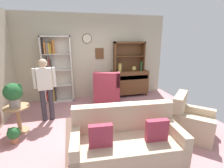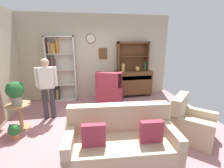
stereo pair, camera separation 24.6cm
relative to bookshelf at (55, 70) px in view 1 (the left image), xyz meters
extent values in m
cube|color=#B27A7F|center=(1.32, -1.94, -1.06)|extent=(5.40, 4.60, 0.02)
cube|color=#BCB299|center=(1.32, 0.19, 0.35)|extent=(5.00, 0.06, 2.80)
cylinder|color=beige|center=(1.08, 0.14, 0.96)|extent=(0.28, 0.03, 0.28)
torus|color=#382314|center=(1.08, 0.14, 0.96)|extent=(0.31, 0.02, 0.31)
cube|color=brown|center=(1.48, 0.14, 0.48)|extent=(0.28, 0.03, 0.36)
cube|color=brown|center=(1.52, -2.24, -1.05)|extent=(2.51, 1.79, 0.01)
cube|color=silver|center=(-0.34, -0.01, 0.00)|extent=(0.04, 0.30, 2.10)
cube|color=silver|center=(0.52, -0.01, 0.00)|extent=(0.04, 0.30, 2.10)
cube|color=silver|center=(0.09, -0.01, 1.03)|extent=(0.90, 0.30, 0.04)
cube|color=silver|center=(0.09, -0.01, -1.03)|extent=(0.90, 0.30, 0.04)
cube|color=silver|center=(0.09, 0.13, 0.00)|extent=(0.90, 0.01, 2.10)
cube|color=silver|center=(0.09, -0.01, -0.51)|extent=(0.86, 0.30, 0.02)
cube|color=#B22D33|center=(-0.30, -0.03, -0.85)|extent=(0.04, 0.20, 0.31)
cube|color=gray|center=(-0.25, -0.03, -0.84)|extent=(0.04, 0.22, 0.31)
cube|color=#337247|center=(-0.21, -0.03, -0.83)|extent=(0.03, 0.15, 0.33)
cube|color=#3F3833|center=(-0.17, -0.03, -0.79)|extent=(0.02, 0.11, 0.42)
cube|color=gray|center=(-0.13, -0.03, -0.85)|extent=(0.04, 0.13, 0.30)
cube|color=gold|center=(-0.09, -0.03, -0.83)|extent=(0.03, 0.20, 0.35)
cube|color=#3F3833|center=(-0.05, -0.03, -0.80)|extent=(0.04, 0.21, 0.41)
cube|color=silver|center=(0.09, -0.01, 0.00)|extent=(0.86, 0.30, 0.02)
cube|color=#CC7233|center=(-0.30, -0.03, -0.34)|extent=(0.04, 0.20, 0.32)
cube|color=#3F3833|center=(-0.26, -0.03, -0.31)|extent=(0.04, 0.11, 0.38)
cube|color=#CC7233|center=(-0.21, -0.03, -0.33)|extent=(0.04, 0.18, 0.34)
cube|color=#723F7F|center=(-0.16, -0.03, -0.35)|extent=(0.03, 0.16, 0.28)
cube|color=#B22D33|center=(-0.13, -0.03, -0.28)|extent=(0.03, 0.13, 0.43)
cube|color=gold|center=(-0.09, -0.03, -0.28)|extent=(0.02, 0.13, 0.43)
cube|color=silver|center=(0.09, -0.01, 0.50)|extent=(0.86, 0.30, 0.02)
cube|color=#CC7233|center=(-0.30, -0.03, 0.16)|extent=(0.04, 0.11, 0.31)
cube|color=#3F3833|center=(-0.26, -0.03, 0.16)|extent=(0.04, 0.10, 0.31)
cube|color=#3F3833|center=(-0.21, -0.03, 0.23)|extent=(0.02, 0.16, 0.43)
cube|color=gray|center=(-0.18, -0.03, 0.21)|extent=(0.02, 0.13, 0.39)
cube|color=#B22D33|center=(-0.15, -0.03, 0.19)|extent=(0.02, 0.17, 0.37)
cube|color=#3F3833|center=(-0.11, -0.03, 0.17)|extent=(0.04, 0.19, 0.32)
cube|color=#3F3833|center=(-0.31, -0.03, 0.73)|extent=(0.03, 0.23, 0.43)
cube|color=#3F3833|center=(-0.27, -0.03, 0.70)|extent=(0.04, 0.11, 0.37)
cube|color=#CC7233|center=(-0.23, -0.03, 0.69)|extent=(0.04, 0.24, 0.35)
cube|color=gray|center=(-0.18, -0.03, 0.69)|extent=(0.03, 0.16, 0.35)
cube|color=gray|center=(-0.14, -0.03, 0.67)|extent=(0.03, 0.17, 0.31)
cube|color=gold|center=(-0.10, -0.03, 0.68)|extent=(0.04, 0.23, 0.33)
cube|color=gold|center=(-0.06, -0.03, 0.67)|extent=(0.03, 0.21, 0.30)
cube|color=#CC7233|center=(-0.02, -0.03, 0.71)|extent=(0.03, 0.11, 0.38)
cube|color=#CC7233|center=(0.03, -0.03, 0.72)|extent=(0.04, 0.21, 0.42)
cube|color=brown|center=(2.51, -0.08, -0.54)|extent=(1.30, 0.45, 0.82)
cube|color=brown|center=(1.91, -0.26, -1.00)|extent=(0.06, 0.06, 0.10)
cube|color=brown|center=(3.11, -0.26, -1.00)|extent=(0.06, 0.06, 0.10)
cube|color=brown|center=(1.91, 0.09, -1.00)|extent=(0.06, 0.06, 0.10)
cube|color=brown|center=(3.11, 0.09, -1.00)|extent=(0.06, 0.06, 0.10)
cube|color=#492C18|center=(2.51, -0.30, -0.34)|extent=(1.20, 0.01, 0.14)
cube|color=brown|center=(1.98, 0.00, 0.37)|extent=(0.04, 0.26, 1.00)
cube|color=brown|center=(3.04, 0.00, 0.37)|extent=(0.04, 0.26, 1.00)
cube|color=brown|center=(2.51, 0.00, 0.84)|extent=(1.10, 0.26, 0.06)
cube|color=brown|center=(2.51, 0.00, 0.37)|extent=(1.06, 0.26, 0.02)
cube|color=brown|center=(2.51, 0.12, 0.37)|extent=(1.10, 0.01, 1.00)
cylinder|color=tan|center=(2.12, -0.16, 0.01)|extent=(0.11, 0.11, 0.28)
ellipsoid|color=tan|center=(2.64, -0.15, -0.05)|extent=(0.15, 0.15, 0.17)
cylinder|color=#194223|center=(2.90, -0.17, 0.03)|extent=(0.07, 0.07, 0.32)
cube|color=#C6AD8E|center=(1.29, -3.23, -0.84)|extent=(1.87, 1.00, 0.42)
cube|color=#C6AD8E|center=(1.32, -2.90, -0.39)|extent=(1.81, 0.35, 0.48)
cube|color=#C6AD8E|center=(0.46, -3.16, -0.75)|extent=(0.21, 0.86, 0.60)
cube|color=#C6AD8E|center=(2.11, -3.30, -0.75)|extent=(0.21, 0.86, 0.60)
cube|color=#A33347|center=(0.83, -3.31, -0.45)|extent=(0.37, 0.13, 0.36)
cube|color=#A33347|center=(1.73, -3.39, -0.45)|extent=(0.37, 0.13, 0.36)
cube|color=white|center=(1.32, -2.90, -0.15)|extent=(0.37, 0.21, 0.00)
cube|color=#C6AD8E|center=(2.90, -2.87, -0.85)|extent=(1.08, 1.08, 0.40)
cube|color=#C6AD8E|center=(2.69, -2.65, -0.41)|extent=(0.66, 0.65, 0.48)
cube|color=#C6AD8E|center=(2.68, -3.08, -0.78)|extent=(0.64, 0.66, 0.55)
cube|color=#C6AD8E|center=(3.12, -2.66, -0.78)|extent=(0.64, 0.66, 0.55)
cube|color=#A33347|center=(1.60, -0.55, -0.84)|extent=(1.00, 1.01, 0.42)
cube|color=#A33347|center=(1.50, -0.84, -0.32)|extent=(0.80, 0.45, 0.63)
cube|color=#A33347|center=(1.83, -0.91, -0.22)|extent=(0.19, 0.30, 0.44)
cube|color=#A33347|center=(1.19, -0.69, -0.22)|extent=(0.19, 0.30, 0.44)
cylinder|color=#A87F56|center=(-0.71, -1.75, -0.46)|extent=(0.52, 0.52, 0.03)
cylinder|color=#A87F56|center=(-0.71, -1.75, -0.76)|extent=(0.08, 0.08, 0.57)
cylinder|color=#A87F56|center=(-0.71, -1.75, -1.04)|extent=(0.36, 0.36, 0.03)
cylinder|color=gray|center=(-0.73, -1.75, -0.36)|extent=(0.22, 0.22, 0.18)
sphere|color=#235B2D|center=(-0.73, -1.75, -0.12)|extent=(0.37, 0.37, 0.37)
ellipsoid|color=#235B2D|center=(-0.80, -1.87, -0.07)|extent=(0.11, 0.07, 0.26)
ellipsoid|color=#235B2D|center=(-0.60, -1.75, -0.07)|extent=(0.11, 0.07, 0.26)
ellipsoid|color=#235B2D|center=(-0.81, -1.86, -0.07)|extent=(0.11, 0.07, 0.26)
cylinder|color=#AD6B4C|center=(-0.71, -2.19, -0.99)|extent=(0.14, 0.14, 0.11)
sphere|color=#235B2D|center=(-0.71, -2.19, -0.84)|extent=(0.24, 0.24, 0.24)
ellipsoid|color=#235B2D|center=(-0.70, -2.28, -0.81)|extent=(0.07, 0.04, 0.17)
ellipsoid|color=#235B2D|center=(-0.62, -2.20, -0.81)|extent=(0.07, 0.04, 0.17)
ellipsoid|color=#235B2D|center=(-0.78, -2.15, -0.81)|extent=(0.07, 0.04, 0.17)
cylinder|color=#38333D|center=(-0.24, -1.34, -0.64)|extent=(0.13, 0.13, 0.82)
cylinder|color=#38333D|center=(-0.06, -1.32, -0.64)|extent=(0.13, 0.13, 0.82)
cube|color=silver|center=(-0.15, -1.33, 0.03)|extent=(0.36, 0.24, 0.52)
sphere|color=tan|center=(-0.15, -1.33, 0.41)|extent=(0.22, 0.22, 0.20)
cylinder|color=silver|center=(-0.37, -1.36, 0.06)|extent=(0.09, 0.09, 0.48)
cylinder|color=silver|center=(0.07, -1.31, 0.06)|extent=(0.09, 0.09, 0.48)
cube|color=brown|center=(1.51, -2.19, -0.65)|extent=(0.80, 0.50, 0.03)
cube|color=brown|center=(1.14, -2.41, -0.86)|extent=(0.05, 0.05, 0.39)
cube|color=brown|center=(1.88, -2.41, -0.86)|extent=(0.05, 0.05, 0.39)
cube|color=brown|center=(1.14, -1.97, -0.86)|extent=(0.05, 0.05, 0.39)
cube|color=brown|center=(1.88, -1.97, -0.86)|extent=(0.05, 0.05, 0.39)
cube|color=#3F3833|center=(1.42, -2.24, -0.62)|extent=(0.19, 0.11, 0.03)
cube|color=#337247|center=(1.42, -2.25, -0.59)|extent=(0.15, 0.12, 0.03)
cube|color=#CC7233|center=(1.42, -2.24, -0.56)|extent=(0.15, 0.11, 0.03)
cube|color=gold|center=(1.42, -2.24, -0.54)|extent=(0.19, 0.11, 0.02)
camera|label=1|loc=(0.44, -5.45, 0.96)|focal=26.37mm
camera|label=2|loc=(0.68, -5.51, 0.96)|focal=26.37mm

